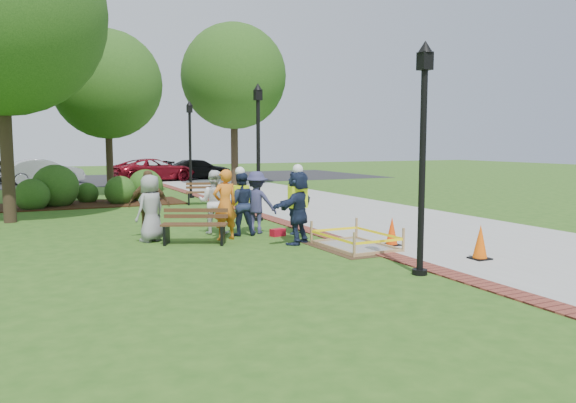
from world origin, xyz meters
name	(u,v)px	position (x,y,z in m)	size (l,w,h in m)	color
ground	(290,252)	(0.00, 0.00, 0.00)	(100.00, 100.00, 0.00)	#285116
sidewalk	(297,200)	(5.00, 10.00, 0.01)	(6.00, 60.00, 0.02)	#9E9E99
brick_edging	(223,204)	(1.75, 10.00, 0.01)	(0.50, 60.00, 0.03)	maroon
mulch_bed	(93,204)	(-3.00, 12.00, 0.02)	(7.00, 3.00, 0.05)	#381E0F
parking_lot	(116,180)	(0.00, 27.00, 0.00)	(36.00, 12.00, 0.01)	black
wet_concrete_pad	(355,238)	(1.58, -0.20, 0.23)	(1.75, 2.34, 0.55)	#47331E
bench_near	(195,233)	(-1.69, 1.84, 0.27)	(1.64, 1.11, 0.85)	#54331D
bench_far	(207,197)	(1.10, 10.13, 0.28)	(1.68, 0.94, 0.86)	brown
cone_front	(480,243)	(3.21, -2.48, 0.36)	(0.38, 0.38, 0.75)	black
cone_back	(392,232)	(2.48, -0.38, 0.33)	(0.35, 0.35, 0.69)	black
cone_far	(241,193)	(2.87, 10.96, 0.32)	(0.34, 0.34, 0.66)	black
toolbox	(278,232)	(0.60, 2.05, 0.10)	(0.39, 0.21, 0.19)	#AE0D1F
lamp_near	(423,141)	(1.25, -3.00, 2.48)	(0.28, 0.28, 4.26)	black
lamp_mid	(258,141)	(1.25, 5.00, 2.48)	(0.28, 0.28, 4.26)	black
lamp_far	(190,142)	(1.25, 13.00, 2.48)	(0.28, 0.28, 4.26)	black
tree_back	(107,85)	(-1.85, 15.48, 5.04)	(4.89, 4.89, 7.50)	#3D2D1E
tree_right	(234,77)	(5.33, 18.68, 6.07)	(5.82, 5.82, 9.00)	#3D2D1E
shrub_a	(33,210)	(-5.17, 11.11, 0.00)	(1.23, 1.23, 1.23)	#1B4012
shrub_b	(56,206)	(-4.34, 11.94, 0.00)	(1.74, 1.74, 1.74)	#1B4012
shrub_c	(121,204)	(-1.97, 11.74, 0.00)	(1.22, 1.22, 1.22)	#1B4012
shrub_d	(146,201)	(-0.83, 12.46, 0.00)	(1.44, 1.44, 1.44)	#1B4012
shrub_e	(88,203)	(-3.12, 12.77, 0.00)	(0.89, 0.89, 0.89)	#1B4012
casual_person_a	(151,208)	(-2.57, 2.65, 0.83)	(0.63, 0.57, 1.66)	gray
casual_person_b	(225,205)	(-0.82, 2.11, 0.89)	(0.60, 0.42, 1.78)	orange
casual_person_c	(214,202)	(-0.80, 3.11, 0.85)	(0.65, 0.58, 1.71)	white
casual_person_d	(149,205)	(-2.54, 3.01, 0.87)	(0.65, 0.54, 1.75)	brown
casual_person_e	(256,203)	(0.26, 2.70, 0.84)	(0.64, 0.60, 1.67)	navy
hivis_worker_a	(298,205)	(0.58, 0.83, 0.96)	(0.68, 0.64, 1.93)	#18203E
hivis_worker_b	(297,200)	(1.19, 2.11, 0.91)	(0.62, 0.49, 1.84)	#1B1F48
hivis_worker_c	(240,201)	(-0.25, 2.57, 0.91)	(0.60, 0.45, 1.82)	#192942
parked_car_a	(4,184)	(-6.57, 25.96, 0.00)	(4.91, 2.14, 1.60)	black
parked_car_b	(44,184)	(-4.43, 24.81, 0.00)	(4.90, 2.13, 1.60)	#BAB9BE
parked_car_c	(155,181)	(1.97, 24.31, 0.00)	(4.79, 2.08, 1.56)	maroon
parked_car_d	(200,179)	(5.10, 25.03, 0.00)	(4.35, 1.89, 1.42)	black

